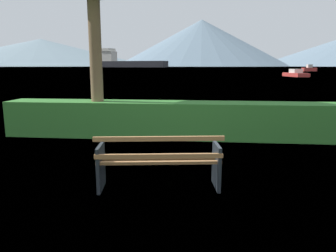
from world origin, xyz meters
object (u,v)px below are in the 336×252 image
park_bench (159,161)px  sailboat_mid (296,74)px  cargo_ship_large (125,62)px  fishing_boat_near (309,69)px

park_bench → sailboat_mid: size_ratio=0.32×
park_bench → sailboat_mid: 52.15m
cargo_ship_large → park_bench: bearing=-76.4°
park_bench → fishing_boat_near: fishing_boat_near is taller
cargo_ship_large → sailboat_mid: cargo_ship_large is taller
cargo_ship_large → fishing_boat_near: (101.66, -185.44, -3.98)m
sailboat_mid → cargo_ship_large: bearing=109.9°
fishing_boat_near → sailboat_mid: size_ratio=0.78×
cargo_ship_large → fishing_boat_near: 211.52m
cargo_ship_large → sailboat_mid: bearing=-70.1°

